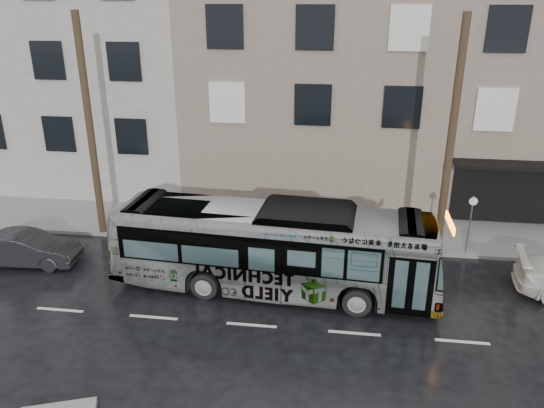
{
  "coord_description": "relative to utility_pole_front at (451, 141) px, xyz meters",
  "views": [
    {
      "loc": [
        2.53,
        -16.34,
        9.69
      ],
      "look_at": [
        -0.03,
        2.5,
        2.13
      ],
      "focal_mm": 35.0,
      "sensor_mm": 36.0,
      "label": 1
    }
  ],
  "objects": [
    {
      "name": "sign_post",
      "position": [
        1.1,
        0.0,
        -3.3
      ],
      "size": [
        0.06,
        0.06,
        2.4
      ],
      "primitive_type": "cylinder",
      "color": "slate",
      "rests_on": "sidewalk"
    },
    {
      "name": "ground",
      "position": [
        -6.5,
        -3.3,
        -4.65
      ],
      "size": [
        120.0,
        120.0,
        0.0
      ],
      "primitive_type": "plane",
      "color": "black",
      "rests_on": "ground"
    },
    {
      "name": "utility_pole_front",
      "position": [
        0.0,
        0.0,
        0.0
      ],
      "size": [
        0.3,
        0.3,
        9.0
      ],
      "primitive_type": "cylinder",
      "color": "#453522",
      "rests_on": "sidewalk"
    },
    {
      "name": "dark_sedan",
      "position": [
        -15.72,
        -2.93,
        -4.01
      ],
      "size": [
        4.0,
        1.64,
        1.29
      ],
      "primitive_type": "imported",
      "rotation": [
        0.0,
        0.0,
        1.64
      ],
      "color": "black",
      "rests_on": "ground"
    },
    {
      "name": "sidewalk",
      "position": [
        -6.5,
        1.6,
        -4.58
      ],
      "size": [
        90.0,
        3.6,
        0.15
      ],
      "primitive_type": "cube",
      "color": "gray",
      "rests_on": "ground"
    },
    {
      "name": "utility_pole_rear",
      "position": [
        -14.0,
        0.0,
        0.0
      ],
      "size": [
        0.3,
        0.3,
        9.0
      ],
      "primitive_type": "cylinder",
      "color": "#453522",
      "rests_on": "sidewalk"
    },
    {
      "name": "building_taupe",
      "position": [
        -1.5,
        9.4,
        0.85
      ],
      "size": [
        20.0,
        12.0,
        11.0
      ],
      "primitive_type": "cube",
      "color": "gray",
      "rests_on": "ground"
    },
    {
      "name": "bus",
      "position": [
        -6.11,
        -3.45,
        -3.09
      ],
      "size": [
        11.37,
        3.4,
        3.12
      ],
      "primitive_type": "imported",
      "rotation": [
        0.0,
        0.0,
        1.5
      ],
      "color": "#B2B2B2",
      "rests_on": "ground"
    }
  ]
}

